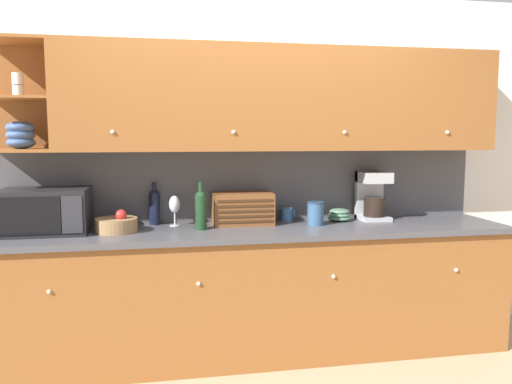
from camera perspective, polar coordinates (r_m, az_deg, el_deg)
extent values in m
plane|color=tan|center=(4.05, -0.59, -15.98)|extent=(24.00, 24.00, 0.00)
cube|color=white|center=(3.78, -0.69, 2.73)|extent=(5.94, 0.06, 2.60)
cube|color=#935628|center=(3.61, 0.28, -11.50)|extent=(3.54, 0.63, 0.87)
cube|color=#4C4C51|center=(3.48, 0.33, -4.46)|extent=(3.56, 0.66, 0.04)
sphere|color=white|center=(3.26, -22.58, -10.47)|extent=(0.03, 0.03, 0.03)
sphere|color=white|center=(3.19, -6.59, -10.37)|extent=(0.03, 0.03, 0.03)
sphere|color=white|center=(3.36, 8.86, -9.53)|extent=(0.03, 0.03, 0.03)
sphere|color=white|center=(3.74, 21.91, -8.28)|extent=(0.03, 0.03, 0.03)
cube|color=#4C4C51|center=(3.76, -0.59, 0.77)|extent=(3.54, 0.01, 0.53)
cube|color=#935628|center=(3.62, 3.22, 10.50)|extent=(3.12, 0.37, 0.72)
cube|color=#935628|center=(3.80, -24.81, 9.72)|extent=(0.42, 0.02, 0.72)
cube|color=#935628|center=(3.63, -25.23, 4.33)|extent=(0.42, 0.37, 0.02)
cube|color=#935628|center=(3.63, -25.49, 9.64)|extent=(0.42, 0.37, 0.02)
cube|color=#935628|center=(3.68, -25.78, 15.33)|extent=(0.42, 0.37, 0.02)
sphere|color=white|center=(3.33, -16.09, 6.62)|extent=(0.03, 0.03, 0.03)
sphere|color=white|center=(3.35, -2.59, 6.86)|extent=(0.03, 0.03, 0.03)
sphere|color=white|center=(3.54, 10.11, 6.75)|extent=(0.03, 0.03, 0.03)
sphere|color=white|center=(3.88, 21.04, 6.39)|extent=(0.03, 0.03, 0.03)
ellipsoid|color=#3D5B93|center=(3.63, -25.27, 5.12)|extent=(0.18, 0.18, 0.08)
ellipsoid|color=#3D5B93|center=(3.63, -25.31, 5.91)|extent=(0.18, 0.18, 0.08)
ellipsoid|color=#3D5B93|center=(3.63, -25.35, 6.69)|extent=(0.18, 0.18, 0.08)
cylinder|color=silver|center=(3.64, -25.53, 10.35)|extent=(0.07, 0.07, 0.08)
cylinder|color=silver|center=(3.64, -25.59, 11.59)|extent=(0.07, 0.07, 0.08)
cube|color=black|center=(3.55, -22.96, -2.02)|extent=(0.56, 0.38, 0.29)
cube|color=black|center=(3.38, -24.68, -2.50)|extent=(0.39, 0.01, 0.23)
cube|color=#2D2D33|center=(3.33, -20.29, -2.45)|extent=(0.12, 0.01, 0.23)
cylinder|color=#937047|center=(3.45, -15.67, -3.66)|extent=(0.28, 0.28, 0.09)
sphere|color=red|center=(3.42, -15.16, -2.57)|extent=(0.08, 0.08, 0.08)
cylinder|color=black|center=(3.67, -11.51, -2.02)|extent=(0.08, 0.08, 0.21)
sphere|color=black|center=(3.66, -11.55, -0.37)|extent=(0.08, 0.08, 0.08)
cylinder|color=black|center=(3.65, -11.57, 0.56)|extent=(0.03, 0.03, 0.07)
cylinder|color=silver|center=(3.61, -9.25, -3.77)|extent=(0.07, 0.07, 0.01)
cylinder|color=silver|center=(3.60, -9.26, -3.05)|extent=(0.01, 0.01, 0.09)
ellipsoid|color=silver|center=(3.58, -9.29, -1.39)|extent=(0.08, 0.08, 0.12)
cylinder|color=#19381E|center=(3.42, -6.31, -2.42)|extent=(0.08, 0.08, 0.23)
sphere|color=#19381E|center=(3.41, -6.33, -0.55)|extent=(0.08, 0.08, 0.08)
cylinder|color=#19381E|center=(3.40, -6.35, 0.49)|extent=(0.03, 0.03, 0.08)
cube|color=brown|center=(3.61, -1.54, -1.90)|extent=(0.43, 0.25, 0.23)
cube|color=#432713|center=(3.49, -1.21, -3.39)|extent=(0.39, 0.01, 0.02)
cube|color=#432713|center=(3.49, -1.21, -2.80)|extent=(0.39, 0.01, 0.02)
cube|color=#432713|center=(3.48, -1.21, -2.20)|extent=(0.39, 0.01, 0.02)
cube|color=#432713|center=(3.48, -1.22, -1.60)|extent=(0.39, 0.01, 0.02)
cube|color=#432713|center=(3.47, -1.22, -1.00)|extent=(0.39, 0.01, 0.02)
cylinder|color=#38669E|center=(3.75, 3.52, -2.59)|extent=(0.09, 0.09, 0.10)
torus|color=#38669E|center=(3.76, 4.28, -2.54)|extent=(0.01, 0.07, 0.07)
cylinder|color=#33567A|center=(3.60, 6.82, -2.52)|extent=(0.12, 0.12, 0.16)
cylinder|color=navy|center=(3.59, 6.83, -1.19)|extent=(0.12, 0.12, 0.01)
ellipsoid|color=slate|center=(3.81, 9.50, -2.94)|extent=(0.17, 0.17, 0.04)
ellipsoid|color=slate|center=(3.81, 9.51, -2.57)|extent=(0.16, 0.16, 0.04)
ellipsoid|color=slate|center=(3.80, 9.52, -2.20)|extent=(0.15, 0.15, 0.05)
cube|color=#B7B7BC|center=(3.91, 13.24, -2.89)|extent=(0.22, 0.22, 0.03)
cylinder|color=black|center=(3.88, 13.37, -1.65)|extent=(0.16, 0.16, 0.15)
cube|color=#B7B7BC|center=(3.97, 12.80, -0.30)|extent=(0.22, 0.05, 0.37)
cube|color=#B7B7BC|center=(3.87, 13.35, 1.64)|extent=(0.22, 0.22, 0.08)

